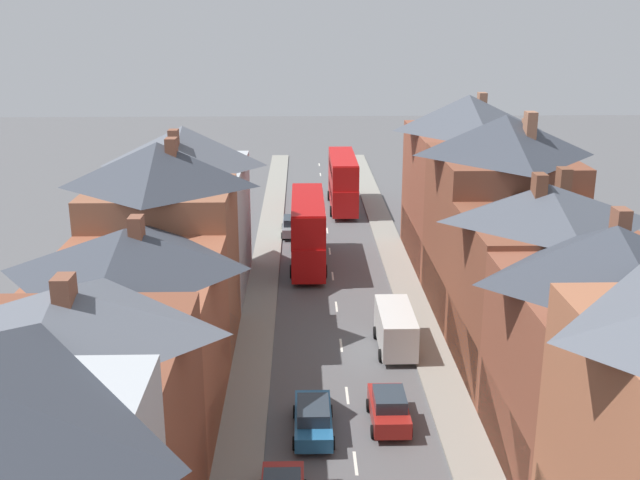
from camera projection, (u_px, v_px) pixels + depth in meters
The scene contains 11 objects.
pavement_left at pixel (261, 295), 51.49m from camera, with size 2.20×104.00×0.14m, color gray.
pavement_right at pixel (409, 294), 51.73m from camera, with size 2.20×104.00×0.14m, color gray.
centre_line_dashes at pixel (336, 307), 49.72m from camera, with size 0.14×97.80×0.01m.
terrace_row_left at pixel (100, 368), 29.17m from camera, with size 8.00×58.95×12.50m.
terrace_row_right at pixel (582, 316), 33.27m from camera, with size 8.00×63.95×13.16m.
double_decker_bus_lead at pixel (308, 230), 57.13m from camera, with size 2.74×10.80×5.30m.
double_decker_bus_mid_street at pixel (343, 181), 73.68m from camera, with size 2.74×10.80×5.30m.
car_parked_left_a at pixel (292, 226), 65.44m from camera, with size 1.90×4.54×1.64m.
car_parked_right_a at pixel (313, 418), 34.60m from camera, with size 1.90×4.49×1.60m.
car_mid_black at pixel (389, 408), 35.37m from camera, with size 1.90×3.91×1.71m.
delivery_van at pixel (395, 328), 43.13m from camera, with size 2.20×5.20×2.41m.
Camera 1 is at (-2.25, -10.18, 18.84)m, focal length 42.00 mm.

